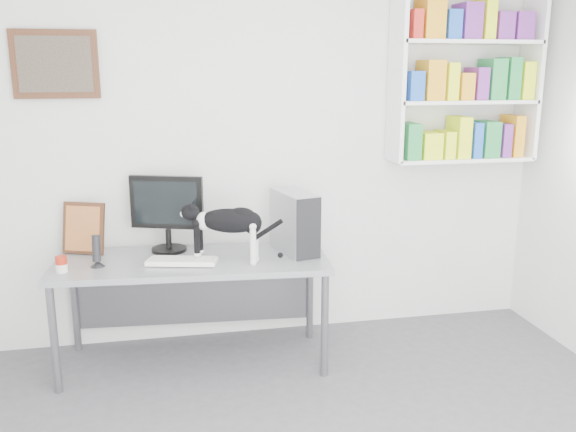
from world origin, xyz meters
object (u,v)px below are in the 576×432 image
(keyboard, at_px, (182,261))
(speaker, at_px, (96,250))
(monitor, at_px, (167,213))
(bookshelf, at_px, (466,72))
(pc_tower, at_px, (295,222))
(cat, at_px, (228,234))
(leaning_print, at_px, (84,227))
(soup_can, at_px, (61,264))
(desk, at_px, (194,311))

(keyboard, height_order, speaker, speaker)
(monitor, bearing_deg, bookshelf, 20.87)
(pc_tower, relative_size, cat, 0.70)
(monitor, xyz_separation_m, speaker, (-0.43, -0.25, -0.15))
(pc_tower, relative_size, speaker, 1.95)
(pc_tower, height_order, leaning_print, pc_tower)
(monitor, distance_m, leaning_print, 0.54)
(leaning_print, bearing_deg, bookshelf, 21.67)
(bookshelf, xyz_separation_m, leaning_print, (-2.59, -0.01, -0.97))
(soup_can, bearing_deg, keyboard, 2.02)
(bookshelf, xyz_separation_m, speaker, (-2.49, -0.31, -1.04))
(monitor, distance_m, keyboard, 0.38)
(leaning_print, relative_size, soup_can, 3.52)
(keyboard, bearing_deg, leaning_print, 163.29)
(monitor, height_order, cat, monitor)
(monitor, bearing_deg, keyboard, -56.29)
(leaning_print, distance_m, cat, 0.97)
(desk, distance_m, pc_tower, 0.87)
(bookshelf, relative_size, cat, 2.16)
(speaker, relative_size, soup_can, 2.09)
(speaker, bearing_deg, desk, 12.66)
(speaker, bearing_deg, keyboard, 3.52)
(monitor, bearing_deg, cat, -21.28)
(bookshelf, distance_m, desk, 2.45)
(pc_tower, xyz_separation_m, leaning_print, (-1.34, 0.25, -0.03))
(pc_tower, height_order, cat, pc_tower)
(leaning_print, bearing_deg, keyboard, -8.40)
(bookshelf, bearing_deg, keyboard, -169.82)
(keyboard, xyz_separation_m, pc_tower, (0.73, 0.10, 0.18))
(bookshelf, distance_m, keyboard, 2.31)
(keyboard, xyz_separation_m, leaning_print, (-0.61, 0.35, 0.16))
(bookshelf, height_order, speaker, bookshelf)
(bookshelf, height_order, monitor, bookshelf)
(pc_tower, bearing_deg, soup_can, 171.62)
(desk, distance_m, speaker, 0.73)
(pc_tower, relative_size, leaning_print, 1.16)
(soup_can, distance_m, cat, 0.99)
(pc_tower, distance_m, soup_can, 1.44)
(leaning_print, bearing_deg, soup_can, -81.83)
(speaker, distance_m, cat, 0.80)
(soup_can, bearing_deg, cat, 0.48)
(pc_tower, xyz_separation_m, speaker, (-1.23, -0.06, -0.10))
(soup_can, bearing_deg, monitor, 26.79)
(monitor, relative_size, soup_can, 5.21)
(leaning_print, bearing_deg, desk, -0.02)
(bookshelf, distance_m, pc_tower, 1.59)
(keyboard, relative_size, cat, 0.74)
(pc_tower, bearing_deg, leaning_print, 156.00)
(leaning_print, xyz_separation_m, soup_can, (-0.09, -0.38, -0.12))
(monitor, distance_m, soup_can, 0.73)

